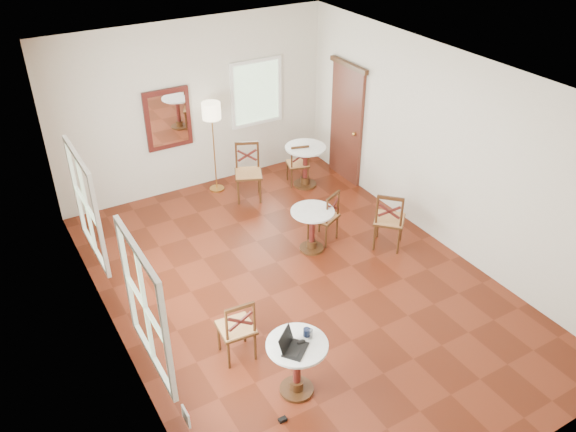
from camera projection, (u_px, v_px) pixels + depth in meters
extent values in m
plane|color=#5E2010|center=(299.00, 285.00, 8.35)|extent=(7.00, 7.00, 0.00)
cube|color=beige|center=(194.00, 107.00, 10.12)|extent=(5.00, 0.02, 3.00)
cube|color=beige|center=(514.00, 369.00, 5.00)|extent=(5.00, 0.02, 3.00)
cube|color=beige|center=(107.00, 250.00, 6.48)|extent=(0.02, 7.00, 3.00)
cube|color=beige|center=(445.00, 151.00, 8.64)|extent=(0.02, 7.00, 3.00)
cube|color=white|center=(301.00, 81.00, 6.77)|extent=(5.00, 7.00, 0.02)
cube|color=#582819|center=(346.00, 125.00, 10.61)|extent=(0.06, 0.90, 2.10)
cube|color=#3F230F|center=(349.00, 65.00, 10.03)|extent=(0.08, 1.02, 0.08)
sphere|color=#BF8C3F|center=(354.00, 134.00, 10.38)|extent=(0.07, 0.07, 0.07)
cube|color=#4B1714|center=(168.00, 119.00, 9.93)|extent=(0.80, 0.05, 1.05)
cube|color=white|center=(169.00, 120.00, 9.91)|extent=(0.64, 0.02, 0.88)
cube|color=white|center=(186.00, 416.00, 5.25)|extent=(0.02, 0.16, 0.16)
torus|color=red|center=(188.00, 416.00, 5.25)|extent=(0.02, 0.12, 0.12)
cube|color=white|center=(144.00, 308.00, 5.59)|extent=(0.06, 1.22, 1.42)
cube|color=white|center=(86.00, 206.00, 7.20)|extent=(0.06, 1.22, 1.42)
cube|color=white|center=(256.00, 93.00, 10.59)|extent=(1.02, 0.06, 1.22)
cylinder|color=#3F230F|center=(297.00, 389.00, 6.71)|extent=(0.39, 0.39, 0.04)
cylinder|color=#3F230F|center=(297.00, 384.00, 6.67)|extent=(0.16, 0.16, 0.12)
cylinder|color=#4B1714|center=(297.00, 366.00, 6.51)|extent=(0.09, 0.09, 0.59)
cylinder|color=#3F230F|center=(297.00, 348.00, 6.37)|extent=(0.14, 0.14, 0.06)
cylinder|color=white|center=(297.00, 345.00, 6.35)|extent=(0.68, 0.68, 0.03)
cylinder|color=#3F230F|center=(312.00, 248.00, 9.10)|extent=(0.38, 0.38, 0.04)
cylinder|color=#3F230F|center=(312.00, 244.00, 9.06)|extent=(0.15, 0.15, 0.11)
cylinder|color=#4B1714|center=(312.00, 229.00, 8.91)|extent=(0.08, 0.08, 0.57)
cylinder|color=#3F230F|center=(312.00, 214.00, 8.78)|extent=(0.13, 0.13, 0.06)
cylinder|color=white|center=(313.00, 211.00, 8.75)|extent=(0.66, 0.66, 0.03)
cylinder|color=#3F230F|center=(305.00, 184.00, 10.85)|extent=(0.42, 0.42, 0.04)
cylinder|color=#3F230F|center=(305.00, 180.00, 10.81)|extent=(0.17, 0.17, 0.13)
cylinder|color=#4B1714|center=(305.00, 165.00, 10.64)|extent=(0.09, 0.09, 0.63)
cylinder|color=#3F230F|center=(306.00, 150.00, 10.49)|extent=(0.15, 0.15, 0.06)
cylinder|color=white|center=(306.00, 148.00, 10.46)|extent=(0.74, 0.74, 0.03)
cylinder|color=#3F230F|center=(245.00, 328.00, 7.29)|extent=(0.03, 0.03, 0.42)
cylinder|color=#3F230F|center=(255.00, 346.00, 7.03)|extent=(0.03, 0.03, 0.42)
cylinder|color=#3F230F|center=(219.00, 337.00, 7.16)|extent=(0.03, 0.03, 0.42)
cylinder|color=#3F230F|center=(229.00, 355.00, 6.90)|extent=(0.03, 0.03, 0.42)
cube|color=#3F230F|center=(236.00, 328.00, 6.98)|extent=(0.45, 0.45, 0.03)
cube|color=#B07847|center=(236.00, 327.00, 6.97)|extent=(0.43, 0.43, 0.04)
cylinder|color=#3F230F|center=(254.00, 318.00, 6.79)|extent=(0.03, 0.03, 0.47)
cylinder|color=#3F230F|center=(227.00, 327.00, 6.67)|extent=(0.03, 0.03, 0.47)
cube|color=#3F230F|center=(240.00, 308.00, 6.61)|extent=(0.36, 0.06, 0.05)
cube|color=#4B1714|center=(240.00, 321.00, 6.72)|extent=(0.31, 0.05, 0.21)
cube|color=#4B1714|center=(240.00, 321.00, 6.72)|extent=(0.31, 0.05, 0.21)
cylinder|color=#3F230F|center=(319.00, 221.00, 9.43)|extent=(0.03, 0.03, 0.41)
cylinder|color=#3F230F|center=(337.00, 227.00, 9.27)|extent=(0.03, 0.03, 0.41)
cylinder|color=#3F230F|center=(308.00, 230.00, 9.20)|extent=(0.03, 0.03, 0.41)
cylinder|color=#3F230F|center=(326.00, 237.00, 9.04)|extent=(0.03, 0.03, 0.41)
cube|color=#3F230F|center=(323.00, 217.00, 9.12)|extent=(0.54, 0.54, 0.03)
cube|color=#B07847|center=(323.00, 216.00, 9.12)|extent=(0.51, 0.51, 0.04)
cylinder|color=#3F230F|center=(338.00, 203.00, 9.04)|extent=(0.03, 0.03, 0.46)
cylinder|color=#3F230F|center=(327.00, 212.00, 8.81)|extent=(0.03, 0.03, 0.46)
cube|color=#3F230F|center=(333.00, 196.00, 8.81)|extent=(0.33, 0.18, 0.05)
cube|color=#4B1714|center=(333.00, 207.00, 8.92)|extent=(0.28, 0.15, 0.20)
cube|color=#4B1714|center=(333.00, 207.00, 8.92)|extent=(0.28, 0.15, 0.20)
cylinder|color=#3F230F|center=(401.00, 228.00, 9.19)|extent=(0.04, 0.04, 0.46)
cylinder|color=#3F230F|center=(399.00, 241.00, 8.89)|extent=(0.04, 0.04, 0.46)
cylinder|color=#3F230F|center=(378.00, 225.00, 9.28)|extent=(0.04, 0.04, 0.46)
cylinder|color=#3F230F|center=(374.00, 237.00, 8.98)|extent=(0.04, 0.04, 0.46)
cube|color=#3F230F|center=(389.00, 220.00, 8.96)|extent=(0.63, 0.63, 0.03)
cube|color=#B07847|center=(389.00, 219.00, 8.95)|extent=(0.61, 0.61, 0.04)
cylinder|color=#3F230F|center=(402.00, 214.00, 8.64)|extent=(0.04, 0.04, 0.51)
cylinder|color=#3F230F|center=(377.00, 210.00, 8.72)|extent=(0.04, 0.04, 0.51)
cube|color=#3F230F|center=(391.00, 198.00, 8.56)|extent=(0.29, 0.30, 0.05)
cube|color=#4B1714|center=(389.00, 211.00, 8.68)|extent=(0.25, 0.26, 0.22)
cube|color=#4B1714|center=(389.00, 211.00, 8.68)|extent=(0.25, 0.26, 0.22)
cylinder|color=#3F230F|center=(303.00, 169.00, 11.00)|extent=(0.03, 0.03, 0.38)
cylinder|color=#3F230F|center=(308.00, 176.00, 10.75)|extent=(0.03, 0.03, 0.38)
cylinder|color=#3F230F|center=(287.00, 171.00, 10.93)|extent=(0.03, 0.03, 0.38)
cylinder|color=#3F230F|center=(292.00, 178.00, 10.68)|extent=(0.03, 0.03, 0.38)
cube|color=#3F230F|center=(298.00, 164.00, 10.74)|extent=(0.46, 0.46, 0.03)
cube|color=#B07847|center=(298.00, 163.00, 10.73)|extent=(0.44, 0.44, 0.03)
cylinder|color=#3F230F|center=(308.00, 156.00, 10.53)|extent=(0.03, 0.03, 0.43)
cylinder|color=#3F230F|center=(292.00, 158.00, 10.47)|extent=(0.03, 0.03, 0.43)
cube|color=#3F230F|center=(300.00, 147.00, 10.40)|extent=(0.32, 0.12, 0.04)
cube|color=#4B1714|center=(300.00, 157.00, 10.50)|extent=(0.27, 0.10, 0.19)
cube|color=#4B1714|center=(300.00, 157.00, 10.50)|extent=(0.27, 0.10, 0.19)
cylinder|color=#3F230F|center=(238.00, 192.00, 10.15)|extent=(0.04, 0.04, 0.48)
cylinder|color=#3F230F|center=(238.00, 182.00, 10.48)|extent=(0.04, 0.04, 0.48)
cylinder|color=#3F230F|center=(260.00, 191.00, 10.19)|extent=(0.04, 0.04, 0.48)
cylinder|color=#3F230F|center=(259.00, 181.00, 10.51)|extent=(0.04, 0.04, 0.48)
cube|color=#3F230F|center=(248.00, 174.00, 10.20)|extent=(0.61, 0.61, 0.03)
cube|color=#B07847|center=(248.00, 173.00, 10.20)|extent=(0.59, 0.59, 0.04)
cylinder|color=#3F230F|center=(236.00, 156.00, 10.21)|extent=(0.04, 0.04, 0.53)
cylinder|color=#3F230F|center=(258.00, 155.00, 10.25)|extent=(0.04, 0.04, 0.53)
cube|color=#3F230F|center=(247.00, 143.00, 10.10)|extent=(0.38, 0.20, 0.05)
cube|color=#4B1714|center=(247.00, 155.00, 10.22)|extent=(0.32, 0.16, 0.23)
cube|color=#4B1714|center=(247.00, 155.00, 10.22)|extent=(0.32, 0.16, 0.23)
cylinder|color=#BF8C3F|center=(217.00, 189.00, 10.72)|extent=(0.27, 0.27, 0.03)
cylinder|color=#BF8C3F|center=(214.00, 152.00, 10.33)|extent=(0.02, 0.02, 1.52)
cylinder|color=beige|center=(211.00, 111.00, 9.93)|extent=(0.32, 0.32, 0.29)
cube|color=black|center=(295.00, 350.00, 6.25)|extent=(0.37, 0.35, 0.02)
cube|color=black|center=(295.00, 349.00, 6.25)|extent=(0.27, 0.25, 0.00)
cube|color=black|center=(286.00, 340.00, 6.23)|extent=(0.27, 0.23, 0.20)
cube|color=silver|center=(286.00, 340.00, 6.23)|extent=(0.23, 0.20, 0.17)
ellipsoid|color=black|center=(301.00, 342.00, 6.34)|extent=(0.11, 0.08, 0.04)
cylinder|color=black|center=(307.00, 332.00, 6.43)|extent=(0.08, 0.08, 0.09)
torus|color=black|center=(310.00, 331.00, 6.45)|extent=(0.06, 0.01, 0.06)
cylinder|color=white|center=(310.00, 334.00, 6.39)|extent=(0.07, 0.07, 0.11)
cube|color=black|center=(283.00, 420.00, 6.35)|extent=(0.09, 0.06, 0.04)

